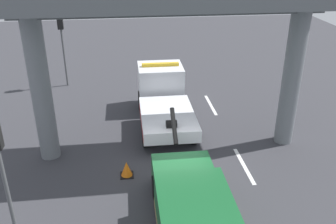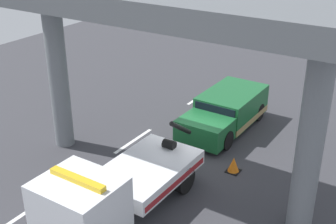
{
  "view_description": "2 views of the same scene",
  "coord_description": "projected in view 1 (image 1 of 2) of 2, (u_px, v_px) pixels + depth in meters",
  "views": [
    {
      "loc": [
        -12.18,
        1.85,
        8.45
      ],
      "look_at": [
        1.27,
        0.19,
        1.98
      ],
      "focal_mm": 39.77,
      "sensor_mm": 36.0,
      "label": 1
    },
    {
      "loc": [
        13.72,
        7.87,
        9.34
      ],
      "look_at": [
        0.22,
        -0.83,
        1.96
      ],
      "focal_mm": 48.06,
      "sensor_mm": 36.0,
      "label": 2
    }
  ],
  "objects": [
    {
      "name": "traffic_cone_orange",
      "position": [
        127.0,
        169.0,
        14.32
      ],
      "size": [
        0.51,
        0.51,
        0.61
      ],
      "color": "orange",
      "rests_on": "ground"
    },
    {
      "name": "lane_stripe_east",
      "position": [
        211.0,
        105.0,
        20.43
      ],
      "size": [
        2.6,
        0.16,
        0.01
      ],
      "primitive_type": "cube",
      "color": "silver",
      "rests_on": "ground"
    },
    {
      "name": "lane_stripe_mid",
      "position": [
        244.0,
        166.0,
        15.06
      ],
      "size": [
        2.6,
        0.16,
        0.01
      ],
      "primitive_type": "cube",
      "color": "silver",
      "rests_on": "ground"
    },
    {
      "name": "overpass_structure",
      "position": [
        171.0,
        12.0,
        13.79
      ],
      "size": [
        3.6,
        12.24,
        6.9
      ],
      "color": "slate",
      "rests_on": "ground"
    },
    {
      "name": "ground_plane",
      "position": [
        177.0,
        171.0,
        14.78
      ],
      "size": [
        60.0,
        40.0,
        0.1
      ],
      "primitive_type": "cube",
      "color": "#38383D"
    },
    {
      "name": "tow_truck_white",
      "position": [
        163.0,
        96.0,
        18.5
      ],
      "size": [
        7.26,
        2.46,
        2.46
      ],
      "color": "white",
      "rests_on": "ground"
    },
    {
      "name": "traffic_light_mid",
      "position": [
        62.0,
        34.0,
        21.75
      ],
      "size": [
        0.39,
        0.32,
        4.39
      ],
      "color": "#515456",
      "rests_on": "ground"
    },
    {
      "name": "towed_van_green",
      "position": [
        193.0,
        213.0,
        11.36
      ],
      "size": [
        5.21,
        2.24,
        1.58
      ],
      "color": "#195B2D",
      "rests_on": "ground"
    }
  ]
}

